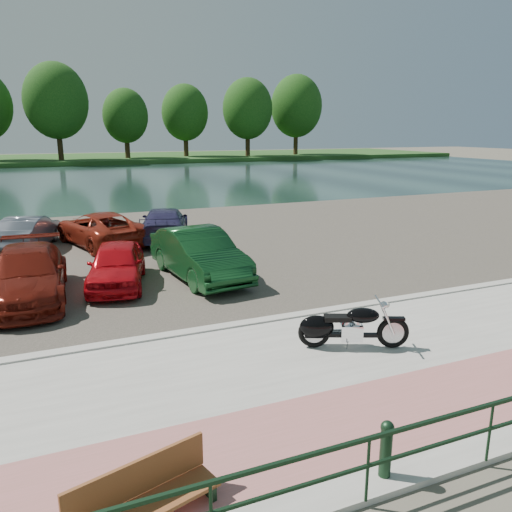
# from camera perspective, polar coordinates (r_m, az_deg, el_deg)

# --- Properties ---
(ground) EXTENTS (200.00, 200.00, 0.00)m
(ground) POSITION_cam_1_polar(r_m,az_deg,el_deg) (10.86, 8.93, -10.82)
(ground) COLOR #595447
(ground) RESTS_ON ground
(promenade) EXTENTS (60.00, 6.00, 0.10)m
(promenade) POSITION_cam_1_polar(r_m,az_deg,el_deg) (10.09, 11.97, -12.69)
(promenade) COLOR #9D9B94
(promenade) RESTS_ON ground
(pink_path) EXTENTS (60.00, 2.00, 0.01)m
(pink_path) POSITION_cam_1_polar(r_m,az_deg,el_deg) (9.04, 17.59, -16.08)
(pink_path) COLOR #A1615B
(pink_path) RESTS_ON promenade
(kerb) EXTENTS (60.00, 0.30, 0.14)m
(kerb) POSITION_cam_1_polar(r_m,az_deg,el_deg) (12.43, 4.09, -7.00)
(kerb) COLOR #9D9B94
(kerb) RESTS_ON ground
(parking_lot) EXTENTS (60.00, 18.00, 0.04)m
(parking_lot) POSITION_cam_1_polar(r_m,az_deg,el_deg) (20.53, -7.31, 1.34)
(parking_lot) COLOR #3C3930
(parking_lot) RESTS_ON ground
(river) EXTENTS (120.00, 40.00, 0.00)m
(river) POSITION_cam_1_polar(r_m,az_deg,el_deg) (48.81, -16.68, 8.30)
(river) COLOR #1B312E
(river) RESTS_ON ground
(far_bank) EXTENTS (120.00, 24.00, 0.60)m
(far_bank) POSITION_cam_1_polar(r_m,az_deg,el_deg) (80.60, -19.36, 10.44)
(far_bank) COLOR #214719
(far_bank) RESTS_ON ground
(railing) EXTENTS (24.04, 0.05, 0.90)m
(railing) POSITION_cam_1_polar(r_m,az_deg,el_deg) (7.80, 25.34, -16.25)
(railing) COLOR black
(railing) RESTS_ON promenade
(bollards) EXTENTS (10.68, 0.18, 0.81)m
(bollards) POSITION_cam_1_polar(r_m,az_deg,el_deg) (7.12, 13.50, -20.68)
(bollards) COLOR black
(bollards) RESTS_ON promenade
(far_trees) EXTENTS (70.25, 10.68, 12.52)m
(far_trees) POSITION_cam_1_polar(r_m,az_deg,el_deg) (74.78, -16.02, 15.97)
(far_trees) COLOR #322312
(far_trees) RESTS_ON far_bank
(motorcycle) EXTENTS (2.20, 1.15, 1.05)m
(motorcycle) POSITION_cam_1_polar(r_m,az_deg,el_deg) (10.70, 9.94, -7.98)
(motorcycle) COLOR black
(motorcycle) RESTS_ON promenade
(park_bench) EXTENTS (1.85, 0.94, 0.72)m
(park_bench) POSITION_cam_1_polar(r_m,az_deg,el_deg) (6.59, -12.80, -25.10)
(park_bench) COLOR brown
(park_bench) RESTS_ON promenade
(car_3) EXTENTS (2.25, 4.98, 1.42)m
(car_3) POSITION_cam_1_polar(r_m,az_deg,el_deg) (14.89, -24.71, -1.96)
(car_3) COLOR maroon
(car_3) RESTS_ON parking_lot
(car_4) EXTENTS (2.35, 4.05, 1.30)m
(car_4) POSITION_cam_1_polar(r_m,az_deg,el_deg) (15.33, -15.63, -0.95)
(car_4) COLOR red
(car_4) RESTS_ON parking_lot
(car_5) EXTENTS (2.19, 4.83, 1.54)m
(car_5) POSITION_cam_1_polar(r_m,az_deg,el_deg) (15.62, -6.53, 0.23)
(car_5) COLOR #113F1C
(car_5) RESTS_ON parking_lot
(car_9) EXTENTS (2.50, 4.14, 1.29)m
(car_9) POSITION_cam_1_polar(r_m,az_deg,el_deg) (21.49, -24.51, 2.54)
(car_9) COLOR slate
(car_9) RESTS_ON parking_lot
(car_10) EXTENTS (3.55, 5.27, 1.34)m
(car_10) POSITION_cam_1_polar(r_m,az_deg,el_deg) (21.04, -17.39, 3.03)
(car_10) COLOR maroon
(car_10) RESTS_ON parking_lot
(car_11) EXTENTS (3.09, 5.00, 1.35)m
(car_11) POSITION_cam_1_polar(r_m,az_deg,el_deg) (21.35, -10.40, 3.63)
(car_11) COLOR navy
(car_11) RESTS_ON parking_lot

